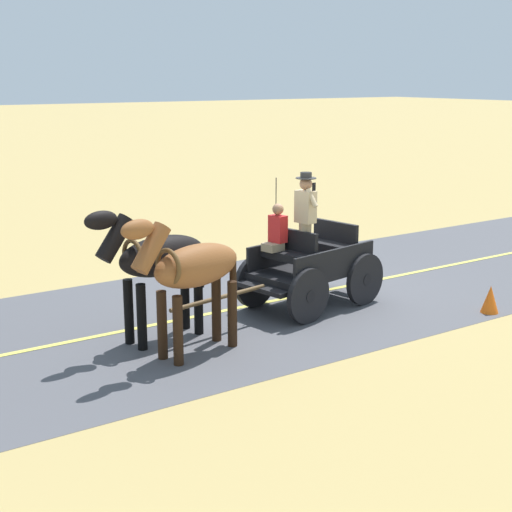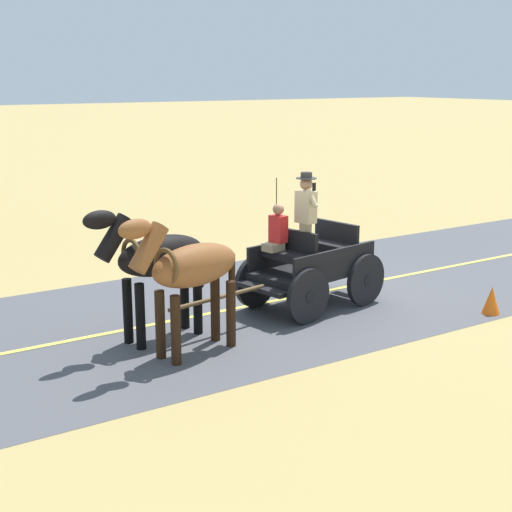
{
  "view_description": "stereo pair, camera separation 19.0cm",
  "coord_description": "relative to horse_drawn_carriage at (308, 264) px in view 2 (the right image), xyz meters",
  "views": [
    {
      "loc": [
        -10.93,
        8.53,
        4.11
      ],
      "look_at": [
        -0.6,
        1.57,
        1.1
      ],
      "focal_mm": 52.4,
      "sensor_mm": 36.0,
      "label": 1
    },
    {
      "loc": [
        -11.03,
        8.37,
        4.11
      ],
      "look_at": [
        -0.6,
        1.57,
        1.1
      ],
      "focal_mm": 52.4,
      "sensor_mm": 36.0,
      "label": 2
    }
  ],
  "objects": [
    {
      "name": "ground_plane",
      "position": [
        0.62,
        -0.45,
        -0.82
      ],
      "size": [
        200.0,
        200.0,
        0.0
      ],
      "primitive_type": "plane",
      "color": "tan"
    },
    {
      "name": "road_surface",
      "position": [
        0.62,
        -0.45,
        -0.81
      ],
      "size": [
        6.02,
        160.0,
        0.01
      ],
      "primitive_type": "cube",
      "color": "#4C4C51",
      "rests_on": "ground"
    },
    {
      "name": "road_centre_stripe",
      "position": [
        0.62,
        -0.45,
        -0.81
      ],
      "size": [
        0.12,
        160.0,
        0.0
      ],
      "primitive_type": "cube",
      "color": "#DBCC4C",
      "rests_on": "road_surface"
    },
    {
      "name": "horse_drawn_carriage",
      "position": [
        0.0,
        0.0,
        0.0
      ],
      "size": [
        1.81,
        4.51,
        2.5
      ],
      "color": "black",
      "rests_on": "ground"
    },
    {
      "name": "horse_near_side",
      "position": [
        -0.93,
        2.91,
        0.51
      ],
      "size": [
        0.87,
        2.15,
        2.21
      ],
      "color": "brown",
      "rests_on": "ground"
    },
    {
      "name": "horse_off_side",
      "position": [
        -0.09,
        3.06,
        0.51
      ],
      "size": [
        0.77,
        2.15,
        2.21
      ],
      "color": "black",
      "rests_on": "ground"
    },
    {
      "name": "traffic_cone",
      "position": [
        -2.11,
        -2.47,
        -0.57
      ],
      "size": [
        0.32,
        0.32,
        0.5
      ],
      "primitive_type": "cone",
      "color": "orange",
      "rests_on": "ground"
    }
  ]
}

